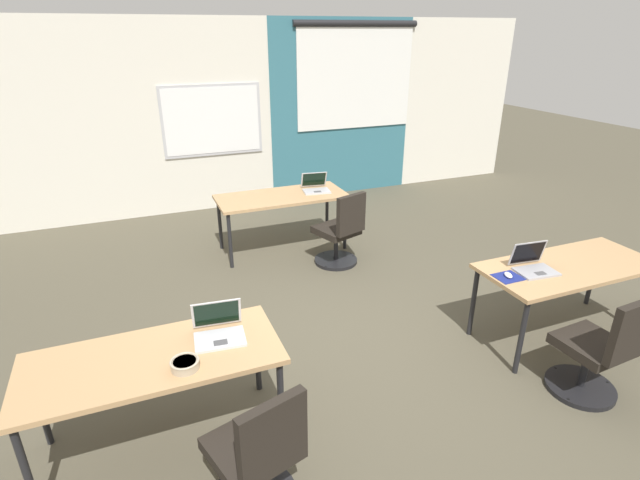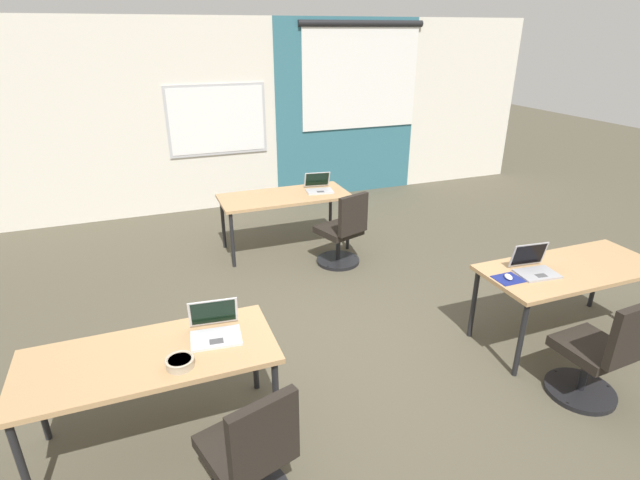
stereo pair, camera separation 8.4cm
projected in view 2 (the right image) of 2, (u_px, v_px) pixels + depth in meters
ground_plane at (357, 340)px, 4.45m from camera, size 24.00×24.00×0.00m
back_wall_assembly at (248, 114)px, 7.51m from camera, size 10.00×0.27×2.80m
desk_near_left at (150, 362)px, 3.11m from camera, size 1.60×0.70×0.72m
desk_near_right at (570, 273)px, 4.25m from camera, size 1.60×0.70×0.72m
desk_far_center at (285, 200)px, 6.08m from camera, size 1.60×0.70×0.72m
laptop_near_right_inner at (534, 267)px, 4.11m from camera, size 0.36×0.31×0.23m
mousepad_near_right_inner at (508, 279)px, 4.02m from camera, size 0.22×0.19×0.00m
mouse_near_right_inner at (508, 277)px, 4.01m from camera, size 0.09×0.11×0.03m
chair_near_right_inner at (598, 358)px, 3.60m from camera, size 0.52×0.55×0.92m
laptop_near_left_inner at (215, 329)px, 3.26m from camera, size 0.36×0.32×0.23m
chair_near_left_inner at (250, 461)px, 2.75m from camera, size 0.55×0.60×0.92m
laptop_far_right at (319, 187)px, 6.21m from camera, size 0.37×0.37×0.22m
chair_far_right at (342, 235)px, 5.75m from camera, size 0.56×0.61×0.92m
snack_bowl at (180, 362)px, 2.96m from camera, size 0.18×0.18×0.06m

